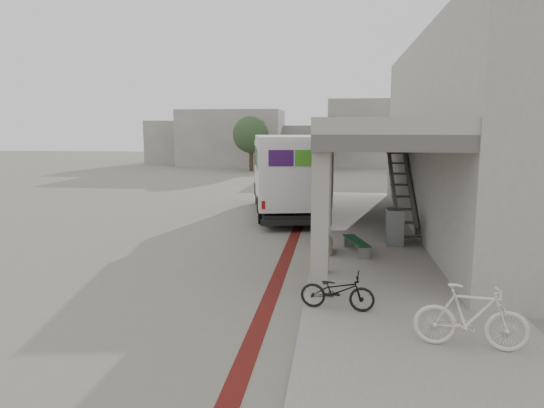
# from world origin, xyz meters

# --- Properties ---
(ground) EXTENTS (120.00, 120.00, 0.00)m
(ground) POSITION_xyz_m (0.00, 0.00, 0.00)
(ground) COLOR slate
(ground) RESTS_ON ground
(bike_lane_stripe) EXTENTS (0.35, 40.00, 0.01)m
(bike_lane_stripe) POSITION_xyz_m (1.00, 2.00, 0.01)
(bike_lane_stripe) COLOR #561411
(bike_lane_stripe) RESTS_ON ground
(sidewalk) EXTENTS (4.40, 28.00, 0.12)m
(sidewalk) POSITION_xyz_m (4.00, 0.00, 0.06)
(sidewalk) COLOR gray
(sidewalk) RESTS_ON ground
(transit_building) EXTENTS (7.60, 17.00, 7.00)m
(transit_building) POSITION_xyz_m (6.83, 4.50, 3.40)
(transit_building) COLOR gray
(transit_building) RESTS_ON ground
(distant_backdrop) EXTENTS (28.00, 10.00, 6.50)m
(distant_backdrop) POSITION_xyz_m (-2.84, 35.89, 2.70)
(distant_backdrop) COLOR gray
(distant_backdrop) RESTS_ON ground
(tree_left) EXTENTS (3.20, 3.20, 4.80)m
(tree_left) POSITION_xyz_m (-5.00, 28.00, 3.18)
(tree_left) COLOR #38281C
(tree_left) RESTS_ON ground
(tree_mid) EXTENTS (3.20, 3.20, 4.80)m
(tree_mid) POSITION_xyz_m (2.00, 30.00, 3.18)
(tree_mid) COLOR #38281C
(tree_mid) RESTS_ON ground
(tree_right) EXTENTS (3.20, 3.20, 4.80)m
(tree_right) POSITION_xyz_m (10.00, 29.00, 3.18)
(tree_right) COLOR #38281C
(tree_right) RESTS_ON ground
(fedex_truck) EXTENTS (3.91, 8.44, 3.47)m
(fedex_truck) POSITION_xyz_m (0.20, 7.29, 1.85)
(fedex_truck) COLOR black
(fedex_truck) RESTS_ON ground
(bench) EXTENTS (0.79, 1.67, 0.38)m
(bench) POSITION_xyz_m (3.06, 0.36, 0.40)
(bench) COLOR gray
(bench) RESTS_ON sidewalk
(bollard_near) EXTENTS (0.36, 0.36, 0.55)m
(bollard_near) POSITION_xyz_m (2.10, -1.78, 0.39)
(bollard_near) COLOR gray
(bollard_near) RESTS_ON sidewalk
(bollard_far) EXTENTS (0.41, 0.41, 0.61)m
(bollard_far) POSITION_xyz_m (2.17, -0.00, 0.42)
(bollard_far) COLOR gray
(bollard_far) RESTS_ON sidewalk
(utility_cabinet) EXTENTS (0.52, 0.69, 1.14)m
(utility_cabinet) POSITION_xyz_m (4.30, 1.52, 0.69)
(utility_cabinet) COLOR slate
(utility_cabinet) RESTS_ON sidewalk
(bicycle_black) EXTENTS (1.57, 0.71, 0.80)m
(bicycle_black) POSITION_xyz_m (2.50, -4.32, 0.52)
(bicycle_black) COLOR black
(bicycle_black) RESTS_ON sidewalk
(bicycle_cream) EXTENTS (1.91, 0.75, 1.12)m
(bicycle_cream) POSITION_xyz_m (4.72, -5.82, 0.68)
(bicycle_cream) COLOR beige
(bicycle_cream) RESTS_ON sidewalk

